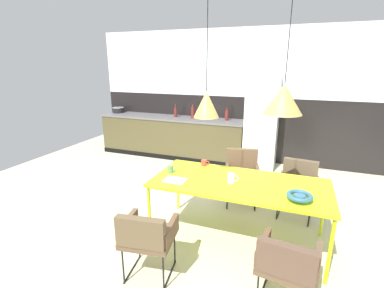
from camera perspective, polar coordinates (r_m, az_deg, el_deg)
name	(u,v)px	position (r m, az deg, el deg)	size (l,w,h in m)	color
ground_plane	(185,228)	(3.76, -1.53, -16.81)	(8.27, 8.27, 0.00)	beige
back_wall_splashback_dark	(236,128)	(6.19, 8.98, 3.26)	(6.36, 0.12, 1.37)	black
back_wall_panel_upper	(239,63)	(6.04, 9.57, 16.03)	(6.36, 0.12, 1.37)	silver
kitchen_counter	(172,137)	(6.34, -4.19, 1.53)	(3.32, 0.63, 0.90)	#4C4428
refrigerator_column	(262,123)	(5.71, 14.04, 4.16)	(0.62, 0.60, 1.81)	silver
dining_table	(239,185)	(3.27, 9.64, -8.29)	(1.98, 0.91, 0.74)	#C3D51E
armchair_near_window	(242,170)	(4.25, 10.16, -5.27)	(0.57, 0.56, 0.81)	brown
armchair_by_stool	(288,261)	(2.61, 18.95, -21.76)	(0.54, 0.52, 0.71)	brown
armchair_corner_seat	(298,182)	(4.12, 20.87, -7.20)	(0.53, 0.52, 0.76)	brown
armchair_far_side	(146,234)	(2.80, -9.34, -17.69)	(0.54, 0.53, 0.74)	brown
fruit_bowl	(300,196)	(2.97, 21.13, -9.97)	(0.25, 0.25, 0.08)	#33607F
open_book	(175,180)	(3.25, -3.49, -7.38)	(0.25, 0.18, 0.02)	white
mug_dark_espresso	(232,178)	(3.20, 8.09, -6.94)	(0.13, 0.08, 0.11)	white
mug_glass_clear	(171,169)	(3.47, -4.39, -5.14)	(0.12, 0.07, 0.09)	#5B8456
mug_white_ceramic	(204,163)	(3.69, 2.51, -3.86)	(0.11, 0.07, 0.08)	#B23D33
cooking_pot	(118,110)	(7.01, -14.85, 6.74)	(0.27, 0.27, 0.15)	black
bottle_vinegar_dark	(227,115)	(5.87, 7.09, 5.88)	(0.07, 0.07, 0.27)	maroon
bottle_wine_green	(176,112)	(6.23, -3.39, 6.50)	(0.07, 0.07, 0.28)	maroon
bottle_oil_tall	(193,112)	(6.07, 0.15, 6.49)	(0.07, 0.07, 0.30)	maroon
pendant_lamp_over_table_near	(206,104)	(3.07, 2.95, 8.14)	(0.28, 0.28, 1.22)	black
pendant_lamp_over_table_far	(284,99)	(3.00, 18.20, 8.69)	(0.39, 0.39, 1.15)	black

